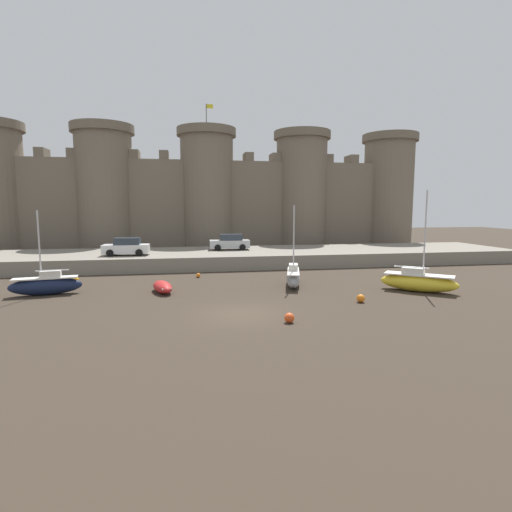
# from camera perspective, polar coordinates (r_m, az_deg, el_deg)

# --- Properties ---
(ground_plane) EXTENTS (160.00, 160.00, 0.00)m
(ground_plane) POSITION_cam_1_polar(r_m,az_deg,el_deg) (21.74, -2.14, -8.30)
(ground_plane) COLOR #382D23
(quay_road) EXTENTS (61.88, 10.00, 1.30)m
(quay_road) POSITION_cam_1_polar(r_m,az_deg,el_deg) (40.46, -5.89, -0.22)
(quay_road) COLOR gray
(quay_road) RESTS_ON ground
(castle) EXTENTS (57.30, 7.42, 18.51)m
(castle) POSITION_cam_1_polar(r_m,az_deg,el_deg) (52.07, -6.95, 8.63)
(castle) COLOR #706354
(castle) RESTS_ON ground
(sailboat_midflat_right) EXTENTS (4.52, 1.73, 5.54)m
(sailboat_midflat_right) POSITION_cam_1_polar(r_m,az_deg,el_deg) (29.56, -27.81, -3.65)
(sailboat_midflat_right) COLOR #141E3D
(sailboat_midflat_right) RESTS_ON ground
(sailboat_midflat_left) EXTENTS (2.07, 4.43, 5.86)m
(sailboat_midflat_left) POSITION_cam_1_polar(r_m,az_deg,el_deg) (29.09, 5.35, -3.02)
(sailboat_midflat_left) COLOR gray
(sailboat_midflat_left) RESTS_ON ground
(sailboat_foreground_left) EXTENTS (4.84, 4.33, 6.87)m
(sailboat_foreground_left) POSITION_cam_1_polar(r_m,az_deg,el_deg) (29.41, 22.17, -3.38)
(sailboat_foreground_left) COLOR yellow
(sailboat_foreground_left) RESTS_ON ground
(rowboat_foreground_right) EXTENTS (1.85, 3.07, 0.76)m
(rowboat_foreground_right) POSITION_cam_1_polar(r_m,az_deg,el_deg) (27.69, -13.20, -4.29)
(rowboat_foreground_right) COLOR red
(rowboat_foreground_right) RESTS_ON ground
(mooring_buoy_off_centre) EXTENTS (0.36, 0.36, 0.36)m
(mooring_buoy_off_centre) POSITION_cam_1_polar(r_m,az_deg,el_deg) (32.96, -8.25, -2.75)
(mooring_buoy_off_centre) COLOR orange
(mooring_buoy_off_centre) RESTS_ON ground
(mooring_buoy_near_channel) EXTENTS (0.50, 0.50, 0.50)m
(mooring_buoy_near_channel) POSITION_cam_1_polar(r_m,az_deg,el_deg) (20.19, 4.78, -8.79)
(mooring_buoy_near_channel) COLOR #E04C1E
(mooring_buoy_near_channel) RESTS_ON ground
(mooring_buoy_near_shore) EXTENTS (0.50, 0.50, 0.50)m
(mooring_buoy_near_shore) POSITION_cam_1_polar(r_m,az_deg,el_deg) (25.05, 14.73, -5.88)
(mooring_buoy_near_shore) COLOR orange
(mooring_buoy_near_shore) RESTS_ON ground
(mooring_buoy_mid_mud) EXTENTS (0.43, 0.43, 0.43)m
(mooring_buoy_mid_mud) POSITION_cam_1_polar(r_m,az_deg,el_deg) (33.40, -24.31, -3.11)
(mooring_buoy_mid_mud) COLOR orange
(mooring_buoy_mid_mud) RESTS_ON ground
(car_quay_centre_west) EXTENTS (4.16, 1.99, 1.62)m
(car_quay_centre_west) POSITION_cam_1_polar(r_m,az_deg,el_deg) (41.55, -3.74, 1.98)
(car_quay_centre_west) COLOR #B2B5B7
(car_quay_centre_west) RESTS_ON quay_road
(car_quay_west) EXTENTS (4.16, 1.99, 1.62)m
(car_quay_west) POSITION_cam_1_polar(r_m,az_deg,el_deg) (38.55, -18.02, 1.25)
(car_quay_west) COLOR silver
(car_quay_west) RESTS_ON quay_road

